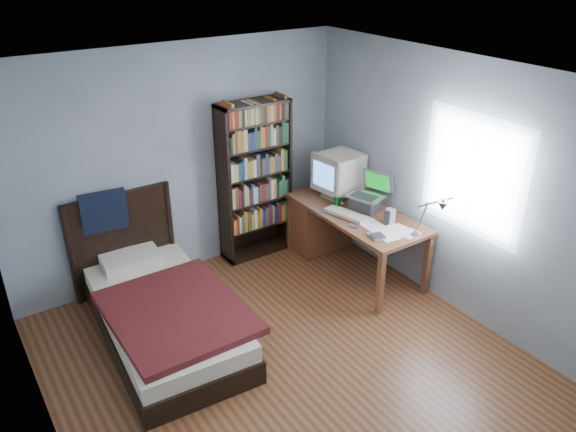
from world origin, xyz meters
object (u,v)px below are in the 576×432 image
Objects in this scene: soda_can at (337,202)px; desk at (328,220)px; desk_lamp at (438,209)px; bed at (160,309)px; keyboard at (346,214)px; speaker at (390,216)px; laptop at (367,201)px; bookshelf at (255,181)px; crt_monitor at (339,172)px.

desk is at bearing 68.97° from soda_can.
desk_lamp reaches higher than bed.
keyboard is 3.02× the size of speaker.
laptop is at bearing -49.01° from soda_can.
speaker is 1.59m from bookshelf.
crt_monitor is 0.58m from keyboard.
bookshelf is at bearing 27.67° from bed.
bookshelf is at bearing 109.41° from desk_lamp.
desk_lamp is 1.17m from keyboard.
desk_lamp is 2.19m from bookshelf.
speaker is 0.09× the size of bookshelf.
desk_lamp is at bearing -70.59° from bookshelf.
soda_can is (-0.21, 0.60, -0.02)m from speaker.
speaker is (0.01, -0.36, -0.04)m from laptop.
desk is 0.61m from crt_monitor.
bookshelf is 0.85× the size of bed.
laptop reaches higher than soda_can.
bed reaches higher than keyboard.
bookshelf reaches higher than desk.
soda_can reaches higher than keyboard.
desk is 2.28m from bed.
bed is (-2.33, -0.28, -0.77)m from crt_monitor.
desk is at bearing 100.53° from laptop.
crt_monitor is 3.22× the size of speaker.
desk_lamp is (-0.06, -1.51, 0.17)m from crt_monitor.
laptop reaches higher than keyboard.
keyboard is 0.23× the size of bed.
crt_monitor reaches higher than bed.
keyboard is (-0.17, 1.07, -0.44)m from desk_lamp.
laptop is at bearing -4.69° from bed.
crt_monitor is at bearing 50.42° from soda_can.
desk is 0.62m from keyboard.
laptop reaches higher than desk.
desk is 0.98m from speaker.
keyboard is 2.15m from bed.
soda_can is at bearing 1.26° from bed.
bed is at bearing -171.55° from desk.
bed is at bearing -173.20° from crt_monitor.
soda_can is 2.20m from bed.
bed is (-2.09, 0.17, -0.49)m from keyboard.
soda_can is (-0.11, -0.29, 0.38)m from desk.
bookshelf is at bearing 113.73° from speaker.
bed is (-2.24, -0.33, -0.17)m from desk.
crt_monitor is 0.28× the size of bookshelf.
crt_monitor reaches higher than speaker.
bed is at bearing -178.74° from soda_can.
crt_monitor is 0.86m from speaker.
speaker is at bearing -89.02° from laptop.
desk_lamp reaches higher than crt_monitor.
desk_lamp is at bearing -94.31° from laptop.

